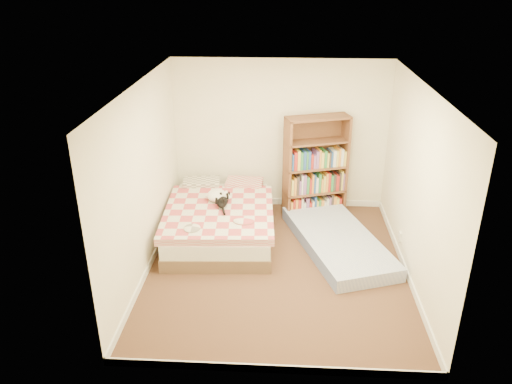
# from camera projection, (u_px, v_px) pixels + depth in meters

# --- Properties ---
(room) EXTENTS (3.51, 4.01, 2.51)m
(room) POSITION_uv_depth(u_px,v_px,m) (278.00, 187.00, 6.41)
(room) COLOR #4E2F21
(room) RESTS_ON ground
(bed) EXTENTS (1.68, 2.24, 0.58)m
(bed) POSITION_uv_depth(u_px,v_px,m) (220.00, 219.00, 7.63)
(bed) COLOR brown
(bed) RESTS_ON room
(bookshelf) EXTENTS (1.11, 0.64, 1.68)m
(bookshelf) POSITION_uv_depth(u_px,v_px,m) (315.00, 180.00, 8.14)
(bookshelf) COLOR #5A301F
(bookshelf) RESTS_ON room
(floor_mattress) EXTENTS (1.64, 2.39, 0.20)m
(floor_mattress) POSITION_uv_depth(u_px,v_px,m) (337.00, 241.00, 7.34)
(floor_mattress) COLOR #6D7EB7
(floor_mattress) RESTS_ON room
(black_cat) EXTENTS (0.24, 0.61, 0.14)m
(black_cat) POSITION_uv_depth(u_px,v_px,m) (223.00, 201.00, 7.48)
(black_cat) COLOR black
(black_cat) RESTS_ON bed
(white_dog) EXTENTS (0.42, 0.44, 0.16)m
(white_dog) POSITION_uv_depth(u_px,v_px,m) (217.00, 195.00, 7.60)
(white_dog) COLOR white
(white_dog) RESTS_ON bed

